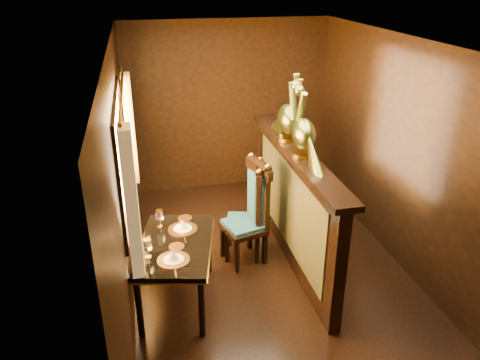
{
  "coord_description": "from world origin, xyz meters",
  "views": [
    {
      "loc": [
        -1.27,
        -4.12,
        3.13
      ],
      "look_at": [
        -0.27,
        0.39,
        1.03
      ],
      "focal_mm": 35.0,
      "sensor_mm": 36.0,
      "label": 1
    }
  ],
  "objects_px": {
    "chair_left": "(253,208)",
    "peacock_left": "(304,120)",
    "chair_right": "(253,208)",
    "peacock_right": "(289,106)",
    "dining_table": "(175,249)"
  },
  "relations": [
    {
      "from": "dining_table",
      "to": "chair_right",
      "type": "relative_size",
      "value": 1.09
    },
    {
      "from": "chair_right",
      "to": "peacock_right",
      "type": "xyz_separation_m",
      "value": [
        0.43,
        0.14,
        1.14
      ]
    },
    {
      "from": "chair_left",
      "to": "peacock_left",
      "type": "distance_m",
      "value": 1.21
    },
    {
      "from": "chair_right",
      "to": "peacock_right",
      "type": "distance_m",
      "value": 1.23
    },
    {
      "from": "chair_left",
      "to": "peacock_left",
      "type": "relative_size",
      "value": 1.64
    },
    {
      "from": "dining_table",
      "to": "peacock_left",
      "type": "bearing_deg",
      "value": 25.25
    },
    {
      "from": "peacock_left",
      "to": "dining_table",
      "type": "bearing_deg",
      "value": -167.15
    },
    {
      "from": "dining_table",
      "to": "peacock_right",
      "type": "bearing_deg",
      "value": 42.66
    },
    {
      "from": "dining_table",
      "to": "peacock_left",
      "type": "distance_m",
      "value": 1.81
    },
    {
      "from": "chair_left",
      "to": "peacock_left",
      "type": "height_order",
      "value": "peacock_left"
    },
    {
      "from": "chair_right",
      "to": "peacock_left",
      "type": "height_order",
      "value": "peacock_left"
    },
    {
      "from": "chair_left",
      "to": "chair_right",
      "type": "bearing_deg",
      "value": 59.49
    },
    {
      "from": "dining_table",
      "to": "peacock_right",
      "type": "relative_size",
      "value": 1.63
    },
    {
      "from": "peacock_left",
      "to": "peacock_right",
      "type": "xyz_separation_m",
      "value": [
        0.0,
        0.49,
        0.02
      ]
    },
    {
      "from": "chair_left",
      "to": "peacock_left",
      "type": "bearing_deg",
      "value": -47.38
    }
  ]
}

